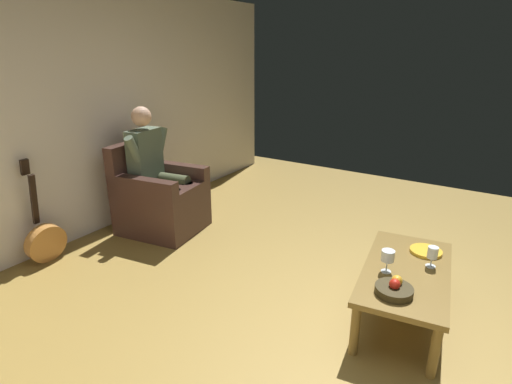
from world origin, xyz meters
name	(u,v)px	position (x,y,z in m)	size (l,w,h in m)	color
ground_plane	(356,339)	(0.00, 0.00, 0.00)	(7.61, 7.61, 0.00)	olive
wall_back	(63,117)	(0.00, -3.01, 1.25)	(6.74, 0.06, 2.51)	silver
armchair	(159,200)	(-0.58, -2.42, 0.34)	(0.82, 0.89, 0.95)	#3D2720
person_seated	(155,166)	(-0.58, -2.43, 0.72)	(0.65, 0.63, 1.33)	#505E4B
coffee_table	(406,276)	(-0.40, 0.19, 0.35)	(1.20, 0.71, 0.41)	brown
guitar	(45,239)	(0.49, -2.81, 0.22)	(0.36, 0.21, 0.97)	#B57637
wine_glass_near	(432,254)	(-0.53, 0.33, 0.51)	(0.07, 0.07, 0.16)	silver
wine_glass_far	(388,257)	(-0.29, 0.08, 0.52)	(0.09, 0.09, 0.17)	silver
fruit_bowl	(394,289)	(-0.05, 0.20, 0.44)	(0.24, 0.24, 0.11)	#322914
decorative_dish	(426,251)	(-0.73, 0.26, 0.42)	(0.23, 0.23, 0.02)	gold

